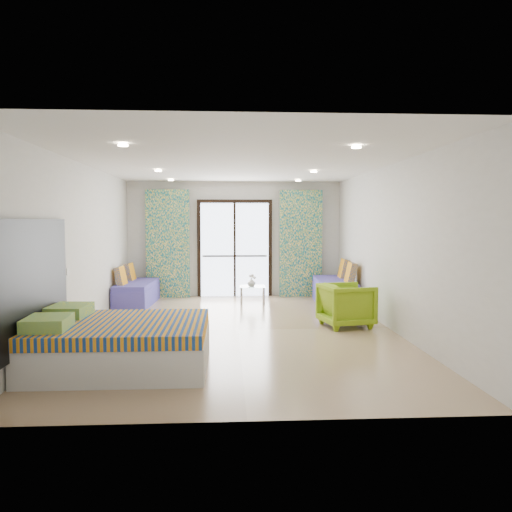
{
  "coord_description": "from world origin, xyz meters",
  "views": [
    {
      "loc": [
        -0.17,
        -8.05,
        1.77
      ],
      "look_at": [
        0.34,
        0.84,
        1.15
      ],
      "focal_mm": 35.0,
      "sensor_mm": 36.0,
      "label": 1
    }
  ],
  "objects": [
    {
      "name": "daybed_right",
      "position": [
        2.12,
        2.36,
        0.29
      ],
      "size": [
        0.88,
        1.96,
        0.94
      ],
      "rotation": [
        0.0,
        0.0,
        -0.07
      ],
      "color": "#4C44A3",
      "rests_on": "floor"
    },
    {
      "name": "balcony_door",
      "position": [
        0.0,
        3.72,
        1.26
      ],
      "size": [
        1.76,
        0.08,
        2.28
      ],
      "color": "black",
      "rests_on": "floor"
    },
    {
      "name": "curtain_left",
      "position": [
        -1.55,
        3.57,
        1.25
      ],
      "size": [
        1.0,
        0.1,
        2.5
      ],
      "primitive_type": "cube",
      "color": "silver",
      "rests_on": "floor"
    },
    {
      "name": "headboard",
      "position": [
        -2.46,
        -2.02,
        1.05
      ],
      "size": [
        0.06,
        2.1,
        1.5
      ],
      "primitive_type": "cube",
      "color": "black",
      "rests_on": "floor"
    },
    {
      "name": "floor",
      "position": [
        0.0,
        0.0,
        0.0
      ],
      "size": [
        5.0,
        7.5,
        0.01
      ],
      "primitive_type": null,
      "color": "#A18160",
      "rests_on": "ground"
    },
    {
      "name": "vase",
      "position": [
        0.35,
        2.65,
        0.45
      ],
      "size": [
        0.22,
        0.23,
        0.18
      ],
      "primitive_type": "imported",
      "rotation": [
        0.0,
        0.0,
        0.3
      ],
      "color": "white",
      "rests_on": "coffee_table"
    },
    {
      "name": "balcony_rail",
      "position": [
        0.0,
        3.73,
        0.95
      ],
      "size": [
        1.52,
        0.03,
        0.04
      ],
      "primitive_type": "cube",
      "color": "#595451",
      "rests_on": "balcony_door"
    },
    {
      "name": "curtain_right",
      "position": [
        1.55,
        3.57,
        1.25
      ],
      "size": [
        1.0,
        0.1,
        2.5
      ],
      "primitive_type": "cube",
      "color": "silver",
      "rests_on": "floor"
    },
    {
      "name": "armchair",
      "position": [
        1.82,
        0.15,
        0.4
      ],
      "size": [
        0.87,
        0.91,
        0.8
      ],
      "primitive_type": "imported",
      "rotation": [
        0.0,
        0.0,
        1.77
      ],
      "color": "#85B016",
      "rests_on": "floor"
    },
    {
      "name": "wall_back",
      "position": [
        0.0,
        3.75,
        1.35
      ],
      "size": [
        5.0,
        0.01,
        2.7
      ],
      "primitive_type": null,
      "color": "silver",
      "rests_on": "ground"
    },
    {
      "name": "downlight_c",
      "position": [
        -1.4,
        1.0,
        2.67
      ],
      "size": [
        0.12,
        0.12,
        0.02
      ],
      "primitive_type": "cylinder",
      "color": "#FFE0B2",
      "rests_on": "ceiling"
    },
    {
      "name": "downlight_a",
      "position": [
        -1.4,
        -2.0,
        2.67
      ],
      "size": [
        0.12,
        0.12,
        0.02
      ],
      "primitive_type": "cylinder",
      "color": "#FFE0B2",
      "rests_on": "ceiling"
    },
    {
      "name": "downlight_b",
      "position": [
        1.4,
        -2.0,
        2.67
      ],
      "size": [
        0.12,
        0.12,
        0.02
      ],
      "primitive_type": "cylinder",
      "color": "#FFE0B2",
      "rests_on": "ceiling"
    },
    {
      "name": "downlight_e",
      "position": [
        -1.4,
        3.0,
        2.67
      ],
      "size": [
        0.12,
        0.12,
        0.02
      ],
      "primitive_type": "cylinder",
      "color": "#FFE0B2",
      "rests_on": "ceiling"
    },
    {
      "name": "ceiling",
      "position": [
        0.0,
        0.0,
        2.7
      ],
      "size": [
        5.0,
        7.5,
        0.01
      ],
      "primitive_type": null,
      "color": "silver",
      "rests_on": "ground"
    },
    {
      "name": "downlight_d",
      "position": [
        1.4,
        1.0,
        2.67
      ],
      "size": [
        0.12,
        0.12,
        0.02
      ],
      "primitive_type": "cylinder",
      "color": "#FFE0B2",
      "rests_on": "ceiling"
    },
    {
      "name": "switch_plate",
      "position": [
        -2.47,
        -0.77,
        1.05
      ],
      "size": [
        0.02,
        0.1,
        0.1
      ],
      "primitive_type": "cube",
      "color": "silver",
      "rests_on": "wall_left"
    },
    {
      "name": "downlight_f",
      "position": [
        1.4,
        3.0,
        2.67
      ],
      "size": [
        0.12,
        0.12,
        0.02
      ],
      "primitive_type": "cylinder",
      "color": "#FFE0B2",
      "rests_on": "ceiling"
    },
    {
      "name": "wall_right",
      "position": [
        2.5,
        0.0,
        1.35
      ],
      "size": [
        0.01,
        7.5,
        2.7
      ],
      "primitive_type": null,
      "color": "silver",
      "rests_on": "ground"
    },
    {
      "name": "coffee_table",
      "position": [
        0.37,
        2.68,
        0.32
      ],
      "size": [
        0.57,
        0.57,
        0.64
      ],
      "rotation": [
        0.0,
        0.0,
        -0.04
      ],
      "color": "silver",
      "rests_on": "floor"
    },
    {
      "name": "daybed_left",
      "position": [
        -2.12,
        2.62,
        0.27
      ],
      "size": [
        0.74,
        1.75,
        0.85
      ],
      "rotation": [
        0.0,
        0.0,
        -0.04
      ],
      "color": "#4C44A3",
      "rests_on": "floor"
    },
    {
      "name": "wall_left",
      "position": [
        -2.5,
        0.0,
        1.35
      ],
      "size": [
        0.01,
        7.5,
        2.7
      ],
      "primitive_type": null,
      "color": "silver",
      "rests_on": "ground"
    },
    {
      "name": "wall_front",
      "position": [
        0.0,
        -3.75,
        1.35
      ],
      "size": [
        5.0,
        0.01,
        2.7
      ],
      "primitive_type": null,
      "color": "silver",
      "rests_on": "ground"
    },
    {
      "name": "bed",
      "position": [
        -1.48,
        -2.02,
        0.3
      ],
      "size": [
        2.05,
        1.67,
        0.71
      ],
      "color": "silver",
      "rests_on": "floor"
    }
  ]
}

